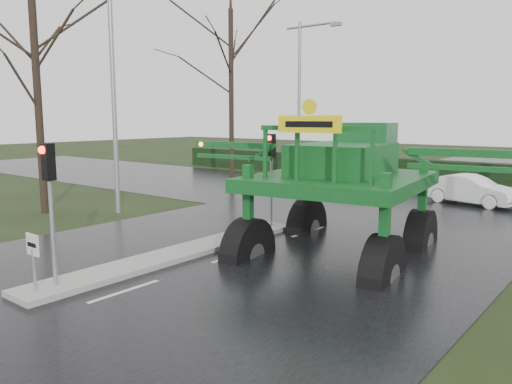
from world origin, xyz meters
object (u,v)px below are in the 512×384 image
Objects in this scene: white_sedan at (470,205)px; keep_left_sign at (33,253)px; traffic_signal_mid at (271,160)px; street_light_left_far at (303,87)px; crop_sprayer at (253,165)px; street_light_left_near at (117,72)px; traffic_signal_near at (49,184)px.

keep_left_sign is at bearing 178.39° from white_sedan.
traffic_signal_mid is 11.33m from white_sedan.
crop_sprayer is at bearing -61.40° from street_light_left_far.
crop_sprayer reaches higher than white_sedan.
white_sedan is (11.07, -2.30, -5.99)m from street_light_left_far.
crop_sprayer is at bearing 75.89° from keep_left_sign.
street_light_left_near is at bearing -90.00° from street_light_left_far.
crop_sprayer is (1.52, 6.06, 1.65)m from keep_left_sign.
crop_sprayer is at bearing -62.54° from traffic_signal_mid.
street_light_left_near reaches higher than crop_sprayer.
street_light_left_near is 14.00m from street_light_left_far.
keep_left_sign is 0.32× the size of white_sedan.
crop_sprayer is 2.40× the size of white_sedan.
traffic_signal_mid is 14.68m from street_light_left_far.
traffic_signal_near is at bearing -71.83° from street_light_left_far.
traffic_signal_near is 10.40m from street_light_left_near.
white_sedan is (4.18, 19.20, -1.06)m from keep_left_sign.
keep_left_sign reaches higher than white_sedan.
street_light_left_near is at bearing 147.23° from white_sedan.
street_light_left_far reaches higher than traffic_signal_mid.
street_light_left_near reaches higher than traffic_signal_near.
keep_left_sign is at bearing -90.00° from traffic_signal_mid.
traffic_signal_near is 0.35× the size of street_light_left_near.
traffic_signal_near is at bearing -112.85° from crop_sprayer.
street_light_left_far reaches higher than crop_sprayer.
traffic_signal_near is (0.00, 0.49, 1.53)m from keep_left_sign.
white_sedan is at bearing 77.72° from keep_left_sign.
crop_sprayer is 13.67m from white_sedan.
traffic_signal_mid is 0.35× the size of crop_sprayer.
crop_sprayer reaches higher than keep_left_sign.
white_sedan is at bearing 71.02° from crop_sprayer.
street_light_left_near is (-6.89, 7.01, 3.40)m from traffic_signal_near.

